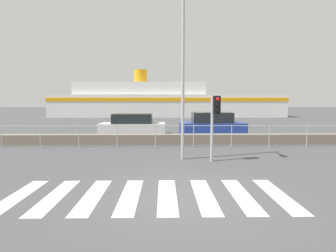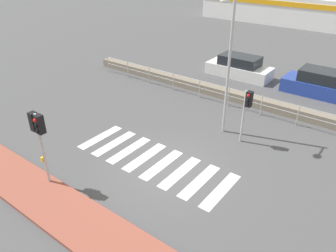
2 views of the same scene
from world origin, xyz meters
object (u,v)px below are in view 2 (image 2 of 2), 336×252
traffic_light_near (38,130)px  parked_car_white (239,67)px  streetlamp (228,53)px  traffic_light_far (247,106)px  parked_car_blue (322,85)px

traffic_light_near → parked_car_white: 14.82m
traffic_light_near → streetlamp: streetlamp is taller
traffic_light_far → streetlamp: 2.34m
traffic_light_far → streetlamp: size_ratio=0.40×
streetlamp → parked_car_blue: streetlamp is taller
traffic_light_far → traffic_light_near: bearing=-122.3°
traffic_light_far → parked_car_blue: bearing=80.4°
streetlamp → parked_car_white: streetlamp is taller
traffic_light_far → parked_car_blue: traffic_light_far is taller
traffic_light_near → traffic_light_far: traffic_light_near is taller
traffic_light_far → parked_car_blue: size_ratio=0.57×
traffic_light_far → parked_car_white: (-4.00, 7.70, -1.21)m
streetlamp → parked_car_blue: (2.49, 7.55, -3.19)m
traffic_light_far → parked_car_blue: (1.30, 7.70, -1.18)m
streetlamp → parked_car_blue: bearing=71.8°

